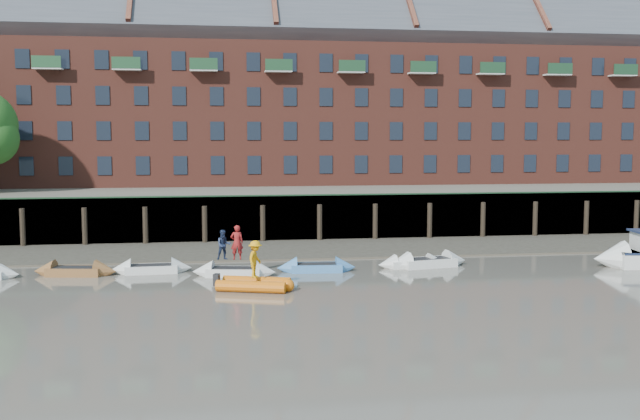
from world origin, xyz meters
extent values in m
plane|color=#666057|center=(0.00, 0.00, 0.00)|extent=(220.00, 220.00, 0.00)
cube|color=#3D382F|center=(0.00, 18.00, 0.00)|extent=(110.00, 8.00, 0.50)
cube|color=#4C4336|center=(0.00, 14.60, 0.00)|extent=(110.00, 1.60, 0.10)
cube|color=#2D2A26|center=(0.00, 22.40, 1.60)|extent=(110.00, 0.80, 3.20)
cylinder|color=black|center=(-18.00, 21.75, 1.30)|extent=(0.36, 0.36, 2.60)
cylinder|color=black|center=(-14.00, 21.75, 1.30)|extent=(0.36, 0.36, 2.60)
cylinder|color=black|center=(-10.00, 21.75, 1.30)|extent=(0.36, 0.36, 2.60)
cylinder|color=black|center=(-6.00, 21.75, 1.30)|extent=(0.36, 0.36, 2.60)
cylinder|color=black|center=(-2.00, 21.75, 1.30)|extent=(0.36, 0.36, 2.60)
cylinder|color=black|center=(2.00, 21.75, 1.30)|extent=(0.36, 0.36, 2.60)
cylinder|color=black|center=(6.00, 21.75, 1.30)|extent=(0.36, 0.36, 2.60)
cylinder|color=black|center=(10.00, 21.75, 1.30)|extent=(0.36, 0.36, 2.60)
cylinder|color=black|center=(14.00, 21.75, 1.30)|extent=(0.36, 0.36, 2.60)
cylinder|color=black|center=(18.00, 21.75, 1.30)|extent=(0.36, 0.36, 2.60)
cylinder|color=black|center=(22.00, 21.75, 1.30)|extent=(0.36, 0.36, 2.60)
cylinder|color=black|center=(26.00, 21.75, 1.30)|extent=(0.36, 0.36, 2.60)
cube|color=#264C2D|center=(0.00, 22.10, 3.25)|extent=(110.00, 0.06, 0.10)
cube|color=#5E594D|center=(0.00, 36.00, 1.60)|extent=(110.00, 28.00, 3.20)
cube|color=brown|center=(0.00, 37.00, 9.20)|extent=(80.00, 10.00, 12.00)
cube|color=#42444C|center=(0.00, 37.00, 16.40)|extent=(80.60, 15.56, 15.56)
cube|color=black|center=(-20.00, 31.98, 5.00)|extent=(1.10, 0.12, 1.50)
cube|color=black|center=(-17.00, 31.98, 5.00)|extent=(1.10, 0.12, 1.50)
cube|color=black|center=(-14.00, 31.98, 5.00)|extent=(1.10, 0.12, 1.50)
cube|color=black|center=(-11.00, 31.98, 5.00)|extent=(1.10, 0.12, 1.50)
cube|color=black|center=(-8.00, 31.98, 5.00)|extent=(1.10, 0.12, 1.50)
cube|color=black|center=(-5.00, 31.98, 5.00)|extent=(1.10, 0.12, 1.50)
cube|color=black|center=(-2.00, 31.98, 5.00)|extent=(1.10, 0.12, 1.50)
cube|color=black|center=(1.00, 31.98, 5.00)|extent=(1.10, 0.12, 1.50)
cube|color=black|center=(4.00, 31.98, 5.00)|extent=(1.10, 0.12, 1.50)
cube|color=black|center=(7.00, 31.98, 5.00)|extent=(1.10, 0.12, 1.50)
cube|color=black|center=(10.00, 31.98, 5.00)|extent=(1.10, 0.12, 1.50)
cube|color=black|center=(13.00, 31.98, 5.00)|extent=(1.10, 0.12, 1.50)
cube|color=black|center=(16.00, 31.98, 5.00)|extent=(1.10, 0.12, 1.50)
cube|color=black|center=(19.00, 31.98, 5.00)|extent=(1.10, 0.12, 1.50)
cube|color=black|center=(22.00, 31.98, 5.00)|extent=(1.10, 0.12, 1.50)
cube|color=black|center=(25.00, 31.98, 5.00)|extent=(1.10, 0.12, 1.50)
cube|color=black|center=(28.00, 31.98, 5.00)|extent=(1.10, 0.12, 1.50)
cube|color=black|center=(31.00, 31.98, 5.00)|extent=(1.10, 0.12, 1.50)
cube|color=black|center=(-20.00, 31.98, 7.80)|extent=(1.10, 0.12, 1.50)
cube|color=black|center=(-17.00, 31.98, 7.80)|extent=(1.10, 0.12, 1.50)
cube|color=black|center=(-14.00, 31.98, 7.80)|extent=(1.10, 0.12, 1.50)
cube|color=black|center=(-11.00, 31.98, 7.80)|extent=(1.10, 0.12, 1.50)
cube|color=black|center=(-8.00, 31.98, 7.80)|extent=(1.10, 0.12, 1.50)
cube|color=black|center=(-5.00, 31.98, 7.80)|extent=(1.10, 0.12, 1.50)
cube|color=black|center=(-2.00, 31.98, 7.80)|extent=(1.10, 0.12, 1.50)
cube|color=black|center=(1.00, 31.98, 7.80)|extent=(1.10, 0.12, 1.50)
cube|color=black|center=(4.00, 31.98, 7.80)|extent=(1.10, 0.12, 1.50)
cube|color=black|center=(7.00, 31.98, 7.80)|extent=(1.10, 0.12, 1.50)
cube|color=black|center=(10.00, 31.98, 7.80)|extent=(1.10, 0.12, 1.50)
cube|color=black|center=(13.00, 31.98, 7.80)|extent=(1.10, 0.12, 1.50)
cube|color=black|center=(16.00, 31.98, 7.80)|extent=(1.10, 0.12, 1.50)
cube|color=black|center=(19.00, 31.98, 7.80)|extent=(1.10, 0.12, 1.50)
cube|color=black|center=(22.00, 31.98, 7.80)|extent=(1.10, 0.12, 1.50)
cube|color=black|center=(25.00, 31.98, 7.80)|extent=(1.10, 0.12, 1.50)
cube|color=black|center=(28.00, 31.98, 7.80)|extent=(1.10, 0.12, 1.50)
cube|color=black|center=(31.00, 31.98, 7.80)|extent=(1.10, 0.12, 1.50)
cube|color=black|center=(-20.00, 31.98, 10.60)|extent=(1.10, 0.12, 1.50)
cube|color=black|center=(-17.00, 31.98, 10.60)|extent=(1.10, 0.12, 1.50)
cube|color=black|center=(-14.00, 31.98, 10.60)|extent=(1.10, 0.12, 1.50)
cube|color=black|center=(-11.00, 31.98, 10.60)|extent=(1.10, 0.12, 1.50)
cube|color=black|center=(-8.00, 31.98, 10.60)|extent=(1.10, 0.12, 1.50)
cube|color=black|center=(-5.00, 31.98, 10.60)|extent=(1.10, 0.12, 1.50)
cube|color=black|center=(-2.00, 31.98, 10.60)|extent=(1.10, 0.12, 1.50)
cube|color=black|center=(1.00, 31.98, 10.60)|extent=(1.10, 0.12, 1.50)
cube|color=black|center=(4.00, 31.98, 10.60)|extent=(1.10, 0.12, 1.50)
cube|color=black|center=(7.00, 31.98, 10.60)|extent=(1.10, 0.12, 1.50)
cube|color=black|center=(10.00, 31.98, 10.60)|extent=(1.10, 0.12, 1.50)
cube|color=black|center=(13.00, 31.98, 10.60)|extent=(1.10, 0.12, 1.50)
cube|color=black|center=(16.00, 31.98, 10.60)|extent=(1.10, 0.12, 1.50)
cube|color=black|center=(19.00, 31.98, 10.60)|extent=(1.10, 0.12, 1.50)
cube|color=black|center=(22.00, 31.98, 10.60)|extent=(1.10, 0.12, 1.50)
cube|color=black|center=(25.00, 31.98, 10.60)|extent=(1.10, 0.12, 1.50)
cube|color=black|center=(28.00, 31.98, 10.60)|extent=(1.10, 0.12, 1.50)
cube|color=black|center=(31.00, 31.98, 10.60)|extent=(1.10, 0.12, 1.50)
cube|color=black|center=(-20.00, 31.98, 13.40)|extent=(1.10, 0.12, 1.50)
cube|color=black|center=(-17.00, 31.98, 13.40)|extent=(1.10, 0.12, 1.50)
cube|color=black|center=(-14.00, 31.98, 13.40)|extent=(1.10, 0.12, 1.50)
cube|color=black|center=(-11.00, 31.98, 13.40)|extent=(1.10, 0.12, 1.50)
cube|color=black|center=(-8.00, 31.98, 13.40)|extent=(1.10, 0.12, 1.50)
cube|color=black|center=(-5.00, 31.98, 13.40)|extent=(1.10, 0.12, 1.50)
cube|color=black|center=(-2.00, 31.98, 13.40)|extent=(1.10, 0.12, 1.50)
cube|color=black|center=(1.00, 31.98, 13.40)|extent=(1.10, 0.12, 1.50)
cube|color=black|center=(4.00, 31.98, 13.40)|extent=(1.10, 0.12, 1.50)
cube|color=black|center=(7.00, 31.98, 13.40)|extent=(1.10, 0.12, 1.50)
cube|color=black|center=(10.00, 31.98, 13.40)|extent=(1.10, 0.12, 1.50)
cube|color=black|center=(13.00, 31.98, 13.40)|extent=(1.10, 0.12, 1.50)
cube|color=black|center=(16.00, 31.98, 13.40)|extent=(1.10, 0.12, 1.50)
cube|color=black|center=(19.00, 31.98, 13.40)|extent=(1.10, 0.12, 1.50)
cube|color=black|center=(22.00, 31.98, 13.40)|extent=(1.10, 0.12, 1.50)
cube|color=black|center=(25.00, 31.98, 13.40)|extent=(1.10, 0.12, 1.50)
cube|color=black|center=(28.00, 31.98, 13.40)|extent=(1.10, 0.12, 1.50)
cube|color=black|center=(31.00, 31.98, 13.40)|extent=(1.10, 0.12, 1.50)
cone|color=silver|center=(-16.00, 10.48, 0.20)|extent=(1.13, 1.27, 1.16)
cube|color=brown|center=(-12.76, 10.83, 0.22)|extent=(3.02, 1.73, 0.44)
cone|color=brown|center=(-11.12, 10.56, 0.22)|extent=(1.30, 1.45, 1.28)
cone|color=brown|center=(-14.39, 11.10, 0.22)|extent=(1.30, 1.45, 1.28)
cube|color=black|center=(-12.76, 10.83, 0.42)|extent=(2.50, 1.34, 0.06)
cube|color=silver|center=(-8.78, 11.00, 0.22)|extent=(2.84, 1.39, 0.43)
cone|color=silver|center=(-7.17, 11.08, 0.22)|extent=(1.14, 1.31, 1.25)
cone|color=silver|center=(-10.40, 10.91, 0.22)|extent=(1.14, 1.31, 1.25)
cube|color=black|center=(-8.78, 11.00, 0.41)|extent=(2.36, 1.06, 0.06)
cube|color=silver|center=(-4.37, 9.43, 0.22)|extent=(3.04, 1.77, 0.45)
cone|color=silver|center=(-2.73, 9.13, 0.22)|extent=(1.32, 1.46, 1.29)
cone|color=silver|center=(-6.01, 9.72, 0.22)|extent=(1.32, 1.46, 1.29)
cube|color=black|center=(-4.37, 9.43, 0.43)|extent=(2.51, 1.37, 0.06)
cube|color=#447EBE|center=(0.15, 10.10, 0.22)|extent=(2.84, 1.41, 0.43)
cone|color=#447EBE|center=(1.76, 10.01, 0.22)|extent=(1.15, 1.31, 1.25)
cone|color=#447EBE|center=(-1.47, 10.20, 0.22)|extent=(1.15, 1.31, 1.25)
cube|color=black|center=(0.15, 10.10, 0.41)|extent=(2.36, 1.07, 0.06)
cube|color=silver|center=(5.71, 10.70, 0.20)|extent=(2.68, 1.42, 0.40)
cone|color=silver|center=(7.21, 10.85, 0.20)|extent=(1.12, 1.26, 1.16)
cone|color=silver|center=(4.22, 10.54, 0.20)|extent=(1.12, 1.26, 1.16)
cube|color=black|center=(5.71, 10.70, 0.38)|extent=(2.23, 1.09, 0.06)
cube|color=silver|center=(6.64, 10.70, 0.24)|extent=(3.30, 1.97, 0.48)
cone|color=silver|center=(8.41, 11.04, 0.24)|extent=(1.45, 1.60, 1.40)
cone|color=silver|center=(4.87, 10.35, 0.24)|extent=(1.45, 1.60, 1.40)
cube|color=black|center=(6.64, 10.70, 0.46)|extent=(2.73, 1.53, 0.06)
cylinder|color=orange|center=(-3.34, 6.25, 0.28)|extent=(3.37, 1.55, 0.55)
cylinder|color=orange|center=(-3.70, 5.13, 0.28)|extent=(3.37, 1.55, 0.55)
sphere|color=orange|center=(-1.92, 5.18, 0.28)|extent=(0.64, 0.64, 0.64)
cube|color=black|center=(-3.52, 5.69, 0.28)|extent=(2.96, 1.77, 0.19)
cone|color=silver|center=(16.79, 9.18, 0.47)|extent=(1.97, 2.27, 2.09)
imported|color=maroon|center=(-4.19, 9.52, 1.79)|extent=(0.68, 0.46, 1.85)
imported|color=#19233F|center=(-4.89, 9.56, 1.67)|extent=(0.85, 0.71, 1.60)
imported|color=orange|center=(-3.44, 5.77, 1.50)|extent=(1.07, 1.33, 1.80)
camera|label=1|loc=(-5.42, -29.97, 7.46)|focal=42.00mm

